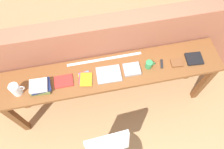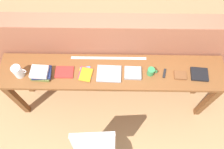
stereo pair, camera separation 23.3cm
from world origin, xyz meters
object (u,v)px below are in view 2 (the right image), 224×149
(mug, at_px, (151,72))
(book_repair_rightmost, at_px, (199,74))
(book_stack_leftmost, at_px, (41,73))
(multitool_folded, at_px, (164,73))
(pitcher_white, at_px, (18,71))
(pamphlet_pile_colourful, at_px, (85,74))
(book_open_centre, at_px, (109,74))
(leather_journal_brown, at_px, (180,75))
(magazine_cycling, at_px, (64,72))

(mug, bearing_deg, book_repair_rightmost, -0.98)
(book_stack_leftmost, bearing_deg, multitool_folded, 1.57)
(pitcher_white, xyz_separation_m, book_stack_leftmost, (0.23, -0.00, -0.03))
(pamphlet_pile_colourful, distance_m, book_open_centre, 0.26)
(pitcher_white, height_order, pamphlet_pile_colourful, pitcher_white)
(pitcher_white, distance_m, book_repair_rightmost, 1.94)
(pamphlet_pile_colourful, height_order, multitool_folded, multitool_folded)
(leather_journal_brown, bearing_deg, pamphlet_pile_colourful, -177.10)
(pamphlet_pile_colourful, height_order, book_repair_rightmost, book_repair_rightmost)
(book_open_centre, xyz_separation_m, book_repair_rightmost, (0.98, 0.00, 0.00))
(pitcher_white, relative_size, multitool_folded, 1.67)
(magazine_cycling, xyz_separation_m, pamphlet_pile_colourful, (0.23, -0.02, 0.00))
(magazine_cycling, xyz_separation_m, book_open_centre, (0.49, -0.01, 0.00))
(book_repair_rightmost, bearing_deg, leather_journal_brown, -171.58)
(mug, xyz_separation_m, book_repair_rightmost, (0.53, -0.01, -0.03))
(book_open_centre, distance_m, mug, 0.45)
(pamphlet_pile_colourful, bearing_deg, multitool_folded, 1.24)
(pamphlet_pile_colourful, relative_size, mug, 1.81)
(leather_journal_brown, bearing_deg, mug, 179.05)
(magazine_cycling, bearing_deg, pamphlet_pile_colourful, -4.39)
(mug, height_order, book_repair_rightmost, mug)
(pitcher_white, height_order, book_stack_leftmost, pitcher_white)
(mug, xyz_separation_m, multitool_folded, (0.15, 0.00, -0.04))
(pitcher_white, xyz_separation_m, leather_journal_brown, (1.73, 0.01, -0.07))
(book_stack_leftmost, distance_m, mug, 1.18)
(pitcher_white, distance_m, mug, 1.41)
(book_stack_leftmost, xyz_separation_m, mug, (1.18, 0.04, -0.00))
(book_stack_leftmost, xyz_separation_m, magazine_cycling, (0.24, 0.04, -0.04))
(pitcher_white, height_order, multitool_folded, pitcher_white)
(book_stack_leftmost, distance_m, multitool_folded, 1.33)
(book_stack_leftmost, bearing_deg, book_repair_rightmost, 0.88)
(multitool_folded, bearing_deg, book_repair_rightmost, -1.56)
(magazine_cycling, relative_size, pamphlet_pile_colourful, 1.00)
(book_stack_leftmost, xyz_separation_m, pamphlet_pile_colourful, (0.47, 0.02, -0.04))
(pamphlet_pile_colourful, bearing_deg, pitcher_white, -178.56)
(pitcher_white, xyz_separation_m, pamphlet_pile_colourful, (0.70, 0.02, -0.07))
(mug, height_order, multitool_folded, mug)
(pitcher_white, bearing_deg, leather_journal_brown, 0.39)
(leather_journal_brown, xyz_separation_m, book_repair_rightmost, (0.21, 0.01, 0.00))
(mug, relative_size, book_repair_rightmost, 0.61)
(book_open_centre, bearing_deg, pitcher_white, -176.95)
(magazine_cycling, bearing_deg, book_stack_leftmost, -171.13)
(pitcher_white, xyz_separation_m, book_repair_rightmost, (1.94, 0.03, -0.06))
(book_stack_leftmost, distance_m, book_repair_rightmost, 1.71)
(multitool_folded, bearing_deg, mug, -179.53)
(book_open_centre, bearing_deg, mug, 3.42)
(pitcher_white, distance_m, leather_journal_brown, 1.73)
(pitcher_white, relative_size, magazine_cycling, 0.93)
(pitcher_white, xyz_separation_m, magazine_cycling, (0.47, 0.04, -0.07))
(magazine_cycling, xyz_separation_m, book_repair_rightmost, (1.47, -0.01, 0.01))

